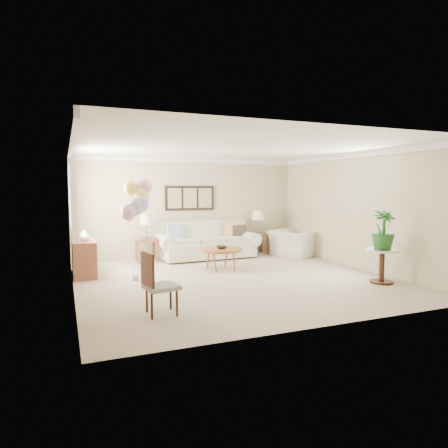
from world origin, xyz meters
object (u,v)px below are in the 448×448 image
Objects in this scene: coffee_table at (221,250)px; balloon_cluster at (137,199)px; armchair at (293,243)px; sofa at (207,244)px; accent_chair at (157,282)px.

balloon_cluster reaches higher than coffee_table.
coffee_table is 0.89× the size of armchair.
armchair is (2.22, -0.58, -0.03)m from sofa.
coffee_table is at bearing 52.49° from accent_chair.
sofa is 1.32× the size of balloon_cluster.
coffee_table is 2.22m from balloon_cluster.
sofa is 2.30m from armchair.
balloon_cluster reaches higher than armchair.
armchair is at bearing -14.62° from sofa.
balloon_cluster is (-1.87, -0.33, 1.15)m from coffee_table.
accent_chair is at bearing -118.21° from sofa.
sofa reaches higher than accent_chair.
sofa is at bearing 61.79° from accent_chair.
balloon_cluster reaches higher than sofa.
sofa is at bearing 81.69° from coffee_table.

